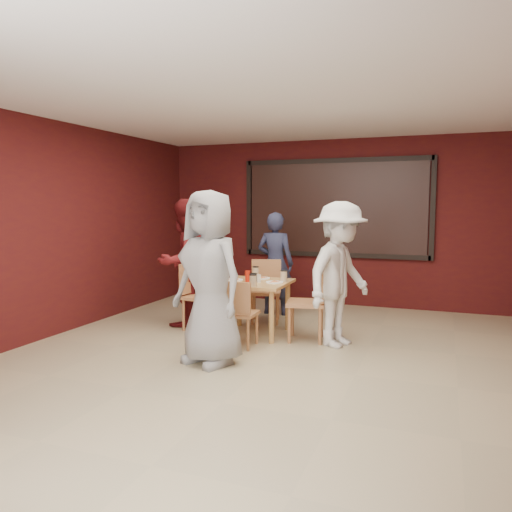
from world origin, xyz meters
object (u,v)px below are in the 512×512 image
at_px(dining_table, 254,288).
at_px(diner_right, 340,274).
at_px(chair_left, 197,292).
at_px(diner_front, 209,278).
at_px(diner_back, 275,263).
at_px(diner_left, 184,263).
at_px(chair_right, 313,298).
at_px(chair_front, 238,310).
at_px(chair_back, 266,287).

distance_m(dining_table, diner_right, 1.20).
height_order(chair_left, diner_right, diner_right).
height_order(diner_front, diner_back, diner_front).
bearing_deg(diner_left, chair_right, 105.00).
bearing_deg(chair_right, chair_front, -139.76).
relative_size(diner_front, diner_left, 1.04).
bearing_deg(chair_back, chair_right, -40.68).
bearing_deg(chair_right, dining_table, 177.27).
xyz_separation_m(diner_front, diner_left, (-1.09, 1.43, -0.04)).
xyz_separation_m(chair_front, diner_right, (1.11, 0.53, 0.41)).
bearing_deg(dining_table, chair_left, -177.54).
bearing_deg(chair_left, diner_front, -57.32).
distance_m(chair_front, diner_front, 0.79).
relative_size(chair_back, diner_back, 0.56).
bearing_deg(chair_front, diner_right, 25.47).
height_order(dining_table, diner_front, diner_front).
distance_m(chair_back, diner_right, 1.58).
relative_size(dining_table, diner_back, 0.57).
bearing_deg(diner_back, chair_front, 96.32).
xyz_separation_m(dining_table, chair_front, (0.05, -0.67, -0.16)).
relative_size(diner_back, diner_right, 0.91).
xyz_separation_m(chair_front, diner_front, (-0.06, -0.63, 0.47)).
bearing_deg(chair_right, diner_left, 175.12).
bearing_deg(chair_left, chair_front, -36.02).
relative_size(chair_front, diner_left, 0.46).
xyz_separation_m(chair_left, diner_left, (-0.28, 0.16, 0.38)).
relative_size(dining_table, chair_back, 1.00).
bearing_deg(diner_left, diner_back, 158.81).
height_order(diner_front, diner_right, diner_front).
xyz_separation_m(diner_back, diner_right, (1.29, -1.39, 0.08)).
bearing_deg(dining_table, diner_left, 173.57).
bearing_deg(diner_back, chair_left, 62.47).
height_order(dining_table, diner_left, diner_left).
relative_size(chair_back, diner_right, 0.51).
distance_m(chair_right, diner_front, 1.55).
relative_size(dining_table, chair_right, 0.94).
distance_m(diner_front, diner_right, 1.65).
height_order(dining_table, chair_right, chair_right).
bearing_deg(diner_right, diner_front, 155.57).
xyz_separation_m(diner_back, diner_left, (-0.98, -1.12, 0.10)).
height_order(chair_back, chair_right, chair_right).
bearing_deg(dining_table, diner_right, -7.08).
relative_size(chair_left, chair_right, 0.95).
bearing_deg(dining_table, diner_front, -90.58).
height_order(chair_back, diner_front, diner_front).
xyz_separation_m(chair_back, chair_right, (0.90, -0.78, 0.04)).
distance_m(chair_left, diner_left, 0.50).
distance_m(dining_table, chair_left, 0.83).
xyz_separation_m(dining_table, diner_left, (-1.11, 0.12, 0.27)).
bearing_deg(diner_back, diner_front, 93.58).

